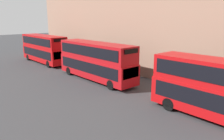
{
  "coord_description": "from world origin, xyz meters",
  "views": [
    {
      "loc": [
        -13.08,
        -0.57,
        6.84
      ],
      "look_at": [
        0.48,
        14.59,
        2.02
      ],
      "focal_mm": 35.0,
      "sensor_mm": 36.0,
      "label": 1
    }
  ],
  "objects": [
    {
      "name": "bus_second_in_queue",
      "position": [
        1.6,
        18.62,
        2.34
      ],
      "size": [
        2.59,
        11.02,
        4.24
      ],
      "color": "#A80F14",
      "rests_on": "ground"
    },
    {
      "name": "bus_third_in_queue",
      "position": [
        1.6,
        31.85,
        2.37
      ],
      "size": [
        2.59,
        10.63,
        4.29
      ],
      "color": "#B20C0F",
      "rests_on": "ground"
    },
    {
      "name": "pedestrian",
      "position": [
        3.7,
        16.25,
        0.8
      ],
      "size": [
        0.36,
        0.36,
        1.73
      ],
      "color": "#334C6B",
      "rests_on": "ground"
    }
  ]
}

